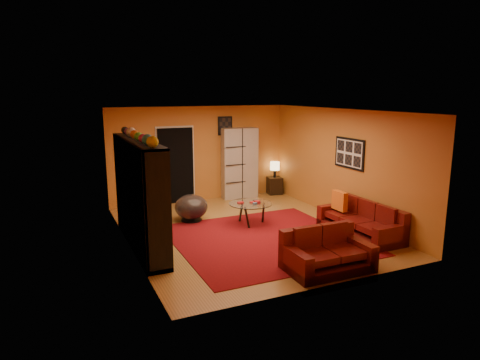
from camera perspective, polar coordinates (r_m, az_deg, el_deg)
name	(u,v)px	position (r m, az deg, el deg)	size (l,w,h in m)	color
floor	(246,230)	(9.44, 0.79, -6.73)	(6.00, 6.00, 0.00)	olive
ceiling	(246,111)	(8.97, 0.84, 9.23)	(6.00, 6.00, 0.00)	white
wall_back	(200,154)	(11.86, -5.38, 3.49)	(6.00, 6.00, 0.00)	#BD6F29
wall_front	(331,206)	(6.59, 12.00, -3.39)	(6.00, 6.00, 0.00)	#BD6F29
wall_left	(127,182)	(8.38, -14.84, -0.30)	(6.00, 6.00, 0.00)	#BD6F29
wall_right	(341,164)	(10.41, 13.37, 2.07)	(6.00, 6.00, 0.00)	#BD6F29
rug	(265,239)	(8.89, 3.32, -7.90)	(3.60, 3.60, 0.01)	#610B11
doorway	(176,166)	(11.66, -8.54, 1.88)	(0.95, 0.10, 2.04)	black
wall_art_right	(349,153)	(10.12, 14.39, 3.47)	(0.03, 1.00, 0.70)	black
wall_art_back	(225,126)	(12.02, -2.01, 7.24)	(0.42, 0.03, 0.52)	black
entertainment_unit	(139,194)	(8.47, -13.26, -1.83)	(0.45, 3.00, 2.10)	black
tv	(141,196)	(8.57, -13.02, -2.07)	(0.12, 0.94, 0.54)	black
sofa	(363,222)	(9.45, 16.05, -5.36)	(0.83, 1.97, 0.85)	#500C0A
loveseat	(325,253)	(7.56, 11.29, -9.48)	(1.46, 0.89, 0.85)	#500C0A
throw_pillow	(340,201)	(9.67, 13.14, -2.71)	(0.12, 0.42, 0.42)	orange
coffee_table	(250,205)	(9.74, 1.41, -3.39)	(0.99, 0.99, 0.49)	silver
storage_cabinet	(239,163)	(12.13, -0.11, 2.27)	(1.00, 0.44, 1.99)	#AFAAA2
bowl_chair	(191,207)	(10.09, -6.52, -3.60)	(0.78, 0.78, 0.63)	black
side_table	(275,186)	(12.72, 4.62, -0.74)	(0.40, 0.40, 0.50)	black
table_lamp	(275,166)	(12.61, 4.67, 1.81)	(0.28, 0.28, 0.46)	black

